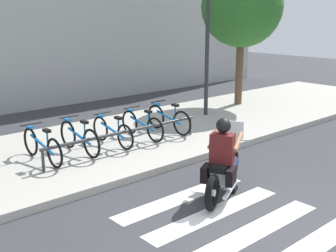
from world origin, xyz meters
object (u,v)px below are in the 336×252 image
(motorcycle, at_px, (224,169))
(rider, at_px, (223,151))
(bicycle_4, at_px, (168,119))
(bicycle_3, at_px, (142,125))
(bike_rack, at_px, (126,133))
(bicycle_2, at_px, (112,131))
(tree_near_rack, at_px, (242,7))
(bicycle_0, at_px, (42,146))
(bicycle_1, at_px, (79,138))
(street_lamp, at_px, (207,36))

(motorcycle, distance_m, rider, 0.37)
(motorcycle, height_order, bicycle_4, motorcycle)
(bicycle_3, bearing_deg, bike_rack, -147.57)
(motorcycle, xyz_separation_m, bicycle_2, (-0.12, 3.34, 0.03))
(bicycle_2, distance_m, bike_rack, 0.56)
(tree_near_rack, bearing_deg, motorcycle, -142.36)
(bicycle_0, relative_size, bicycle_1, 1.04)
(bicycle_0, bearing_deg, rider, -61.90)
(rider, relative_size, bicycle_2, 0.89)
(bicycle_0, xyz_separation_m, bike_rack, (1.75, -0.55, 0.07))
(bicycle_0, xyz_separation_m, street_lamp, (5.66, 0.74, 2.00))
(motorcycle, distance_m, bicycle_4, 3.71)
(motorcycle, distance_m, bicycle_0, 3.82)
(bicycle_2, xyz_separation_m, bike_rack, (0.00, -0.55, 0.08))
(bicycle_2, relative_size, street_lamp, 0.39)
(motorcycle, bearing_deg, bicycle_4, 64.08)
(bicycle_1, height_order, tree_near_rack, tree_near_rack)
(bicycle_4, xyz_separation_m, street_lamp, (2.17, 0.74, 1.99))
(motorcycle, distance_m, bicycle_1, 3.48)
(motorcycle, relative_size, bicycle_3, 1.17)
(bicycle_4, xyz_separation_m, bike_rack, (-1.75, -0.55, 0.06))
(rider, relative_size, bicycle_3, 0.88)
(rider, bearing_deg, street_lamp, 46.75)
(motorcycle, xyz_separation_m, street_lamp, (3.79, 4.07, 2.05))
(street_lamp, bearing_deg, rider, -133.25)
(motorcycle, distance_m, street_lamp, 5.93)
(bicycle_3, relative_size, street_lamp, 0.39)
(motorcycle, bearing_deg, bicycle_1, 106.65)
(bicycle_2, distance_m, bicycle_4, 1.75)
(rider, bearing_deg, bicycle_1, 105.37)
(bike_rack, bearing_deg, bicycle_3, 32.43)
(rider, xyz_separation_m, bicycle_4, (1.69, 3.37, -0.31))
(bicycle_4, distance_m, street_lamp, 3.04)
(rider, height_order, bicycle_0, rider)
(tree_near_rack, bearing_deg, bicycle_1, -170.50)
(bicycle_1, distance_m, bicycle_4, 2.62)
(rider, height_order, street_lamp, street_lamp)
(bike_rack, xyz_separation_m, street_lamp, (3.91, 1.29, 1.93))
(bicycle_0, bearing_deg, bicycle_3, -0.00)
(street_lamp, distance_m, tree_near_rack, 2.22)
(rider, bearing_deg, bicycle_0, 118.10)
(bicycle_1, bearing_deg, bicycle_4, 0.00)
(rider, xyz_separation_m, bicycle_2, (-0.05, 3.37, -0.33))
(bicycle_0, height_order, bicycle_4, bicycle_4)
(rider, height_order, bicycle_1, rider)
(bicycle_4, relative_size, street_lamp, 0.40)
(bicycle_3, height_order, tree_near_rack, tree_near_rack)
(rider, distance_m, street_lamp, 5.88)
(street_lamp, xyz_separation_m, tree_near_rack, (2.01, 0.40, 0.86))
(bicycle_2, height_order, bicycle_4, bicycle_4)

